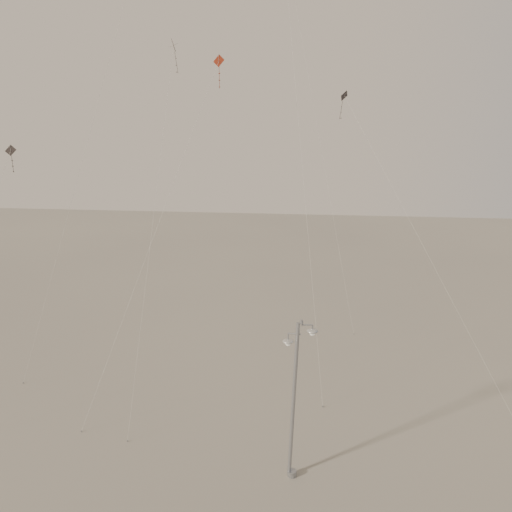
# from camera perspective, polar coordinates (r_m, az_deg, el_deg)

# --- Properties ---
(ground) EXTENTS (160.00, 160.00, 0.00)m
(ground) POSITION_cam_1_polar(r_m,az_deg,el_deg) (27.57, -0.38, -22.50)
(ground) COLOR gray
(ground) RESTS_ON ground
(street_lamp) EXTENTS (1.61, 0.57, 8.16)m
(street_lamp) POSITION_cam_1_polar(r_m,az_deg,el_deg) (24.39, 4.47, -15.64)
(street_lamp) COLOR #93959B
(street_lamp) RESTS_ON ground
(kite_1) EXTENTS (0.73, 10.44, 22.13)m
(kite_1) POSITION_cam_1_polar(r_m,az_deg,el_deg) (32.16, -10.37, 14.89)
(kite_1) COLOR #352E2C
(kite_1) RESTS_ON ground
(kite_3) EXTENTS (7.24, 7.06, 20.73)m
(kite_3) POSITION_cam_1_polar(r_m,az_deg,el_deg) (29.51, -8.08, 11.61)
(kite_3) COLOR maroon
(kite_3) RESTS_ON ground
(kite_4) EXTENTS (10.68, 4.57, 18.82)m
(kite_4) POSITION_cam_1_polar(r_m,az_deg,el_deg) (30.78, 14.75, 8.52)
(kite_4) COLOR #352E2C
(kite_4) RESTS_ON ground
(kite_5) EXTENTS (7.45, 5.94, 34.70)m
(kite_5) POSITION_cam_1_polar(r_m,az_deg,el_deg) (45.08, 4.46, 27.11)
(kite_5) COLOR #914818
(kite_5) RESTS_ON ground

